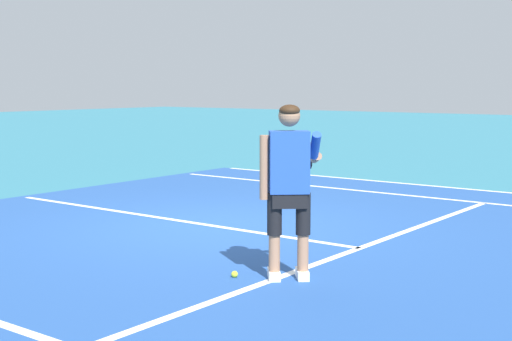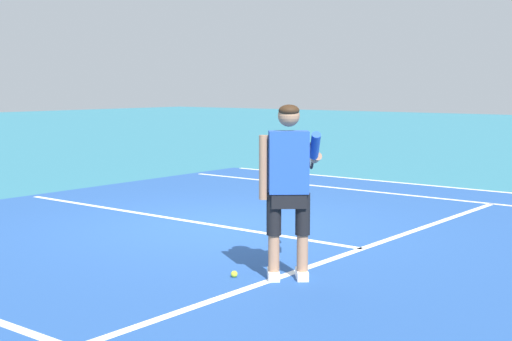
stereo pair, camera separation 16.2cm
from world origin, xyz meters
name	(u,v)px [view 1 (the left image)]	position (x,y,z in m)	size (l,w,h in m)	color
ground_plane	(216,226)	(0.00, 0.00, 0.00)	(80.00, 80.00, 0.00)	teal
court_inner_surface	(268,234)	(0.00, -0.87, 0.00)	(10.98, 10.55, 0.00)	#234C93
line_service	(359,248)	(0.00, -2.19, 0.00)	(8.23, 0.10, 0.01)	white
line_centre_service	(163,218)	(0.00, 1.01, 0.00)	(0.10, 6.40, 0.01)	white
line_singles_right	(409,195)	(4.12, -0.87, 0.00)	(0.10, 10.15, 0.01)	white
line_doubles_right	(441,187)	(5.49, -0.87, 0.00)	(0.10, 10.15, 0.01)	white
tennis_player	(289,179)	(-1.60, -2.30, 0.99)	(1.18, 0.69, 1.71)	white
tennis_ball_near_feet	(235,274)	(-1.88, -1.83, 0.03)	(0.07, 0.07, 0.07)	#CCE02D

